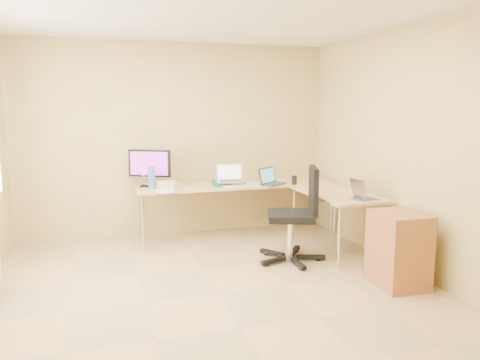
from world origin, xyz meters
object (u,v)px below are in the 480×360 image
object	(u,v)px
laptop_return	(365,191)
water_bottle	(152,177)
desk_fan	(149,174)
mug	(173,187)
keyboard	(242,186)
desk_return	(337,222)
laptop_center	(230,173)
monitor	(150,168)
office_chair	(290,218)
cabinet	(398,250)
desk_main	(236,210)
laptop_black	(273,176)

from	to	relation	value
laptop_return	water_bottle	bearing A→B (deg)	47.78
water_bottle	desk_fan	size ratio (longest dim) A/B	0.95
mug	laptop_return	distance (m)	2.27
keyboard	desk_return	bearing A→B (deg)	-49.72
laptop_return	keyboard	bearing A→B (deg)	30.71
desk_return	laptop_center	xyz separation A→B (m)	(-1.10, 0.85, 0.53)
monitor	mug	world-z (taller)	monitor
water_bottle	office_chair	size ratio (longest dim) A/B	0.27
water_bottle	desk_fan	bearing A→B (deg)	90.00
keyboard	cabinet	size ratio (longest dim) A/B	0.65
desk_main	keyboard	xyz separation A→B (m)	(0.01, -0.23, 0.38)
monitor	mug	bearing A→B (deg)	-32.92
desk_main	laptop_black	bearing A→B (deg)	-25.39
laptop_return	desk_fan	bearing A→B (deg)	42.96
desk_main	monitor	xyz separation A→B (m)	(-1.13, 0.12, 0.61)
laptop_black	office_chair	distance (m)	1.01
monitor	laptop_return	xyz separation A→B (m)	(2.18, -1.58, -0.14)
laptop_center	keyboard	distance (m)	0.21
keyboard	cabinet	bearing A→B (deg)	-73.41
desk_main	keyboard	bearing A→B (deg)	-88.50
laptop_center	water_bottle	bearing A→B (deg)	-177.28
cabinet	laptop_black	bearing A→B (deg)	109.36
laptop_black	mug	xyz separation A→B (m)	(-1.34, -0.09, -0.06)
laptop_return	cabinet	xyz separation A→B (m)	(-0.03, -0.69, -0.47)
laptop_center	mug	distance (m)	0.79
office_chair	cabinet	xyz separation A→B (m)	(0.72, -1.00, -0.14)
laptop_center	water_bottle	size ratio (longest dim) A/B	1.20
water_bottle	cabinet	xyz separation A→B (m)	(2.15, -2.08, -0.52)
desk_main	keyboard	size ratio (longest dim) A/B	5.43
water_bottle	office_chair	xyz separation A→B (m)	(1.43, -1.08, -0.38)
monitor	desk_fan	xyz separation A→B (m)	(-0.00, 0.08, -0.09)
monitor	cabinet	xyz separation A→B (m)	(2.15, -2.27, -0.61)
monitor	cabinet	distance (m)	3.19
keyboard	water_bottle	size ratio (longest dim) A/B	1.67
monitor	office_chair	distance (m)	1.97
desk_main	mug	size ratio (longest dim) A/B	23.51
office_chair	cabinet	bearing A→B (deg)	-35.71
laptop_black	keyboard	xyz separation A→B (m)	(-0.44, -0.02, -0.10)
laptop_center	mug	world-z (taller)	laptop_center
mug	office_chair	size ratio (longest dim) A/B	0.10
desk_main	desk_return	bearing A→B (deg)	-45.73
water_bottle	cabinet	bearing A→B (deg)	-44.03
desk_main	desk_fan	bearing A→B (deg)	169.93
keyboard	mug	xyz separation A→B (m)	(-0.90, -0.07, 0.04)
keyboard	office_chair	distance (m)	0.99
desk_return	keyboard	bearing A→B (deg)	141.61
keyboard	desk_main	bearing A→B (deg)	80.17
keyboard	laptop_black	bearing A→B (deg)	-8.46
desk_return	mug	world-z (taller)	mug
keyboard	water_bottle	world-z (taller)	water_bottle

